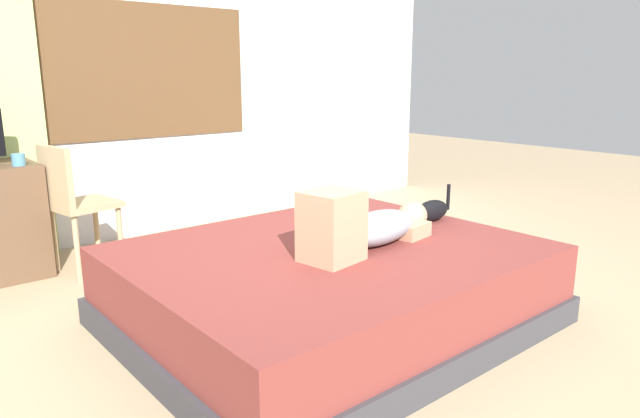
{
  "coord_description": "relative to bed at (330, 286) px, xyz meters",
  "views": [
    {
      "loc": [
        -1.89,
        -2.01,
        1.3
      ],
      "look_at": [
        0.08,
        0.34,
        0.57
      ],
      "focal_mm": 32.12,
      "sensor_mm": 36.0,
      "label": 1
    }
  ],
  "objects": [
    {
      "name": "back_wall_with_window",
      "position": [
        0.02,
        2.36,
        1.24
      ],
      "size": [
        6.4,
        0.14,
        2.9
      ],
      "color": "silver",
      "rests_on": "ground"
    },
    {
      "name": "chair_by_desk",
      "position": [
        -0.77,
        1.66,
        0.3
      ],
      "size": [
        0.44,
        0.44,
        0.86
      ],
      "color": "tan",
      "rests_on": "ground"
    },
    {
      "name": "person_lying",
      "position": [
        0.14,
        -0.13,
        0.33
      ],
      "size": [
        0.94,
        0.39,
        0.34
      ],
      "color": "#8C939E",
      "rests_on": "bed"
    },
    {
      "name": "cat",
      "position": [
        0.81,
        0.0,
        0.28
      ],
      "size": [
        0.36,
        0.11,
        0.21
      ],
      "color": "black",
      "rests_on": "bed"
    },
    {
      "name": "ground_plane",
      "position": [
        0.02,
        -0.14,
        -0.21
      ],
      "size": [
        16.0,
        16.0,
        0.0
      ],
      "primitive_type": "plane",
      "color": "tan"
    },
    {
      "name": "bed",
      "position": [
        0.0,
        0.0,
        0.0
      ],
      "size": [
        2.07,
        1.7,
        0.42
      ],
      "color": "#38383D",
      "rests_on": "ground"
    },
    {
      "name": "cup",
      "position": [
        -1.04,
        1.78,
        0.57
      ],
      "size": [
        0.08,
        0.08,
        0.08
      ],
      "primitive_type": "cylinder",
      "color": "teal",
      "rests_on": "desk"
    },
    {
      "name": "curtain_left",
      "position": [
        -0.96,
        2.25,
        1.02
      ],
      "size": [
        0.44,
        0.06,
        2.47
      ],
      "primitive_type": "cube",
      "color": "#ADCC75",
      "rests_on": "ground"
    }
  ]
}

